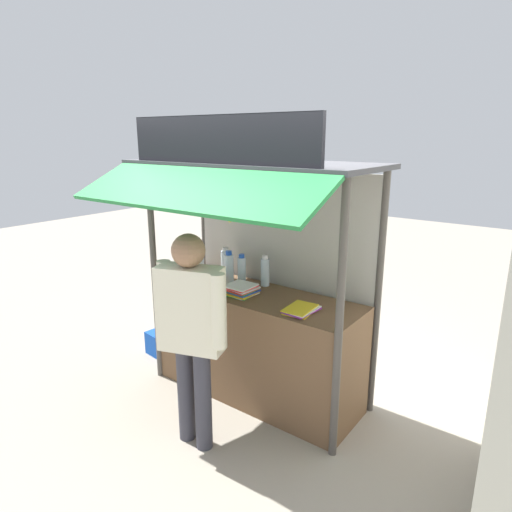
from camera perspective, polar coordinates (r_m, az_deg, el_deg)
name	(u,v)px	position (r m, az deg, el deg)	size (l,w,h in m)	color
ground_plane	(256,392)	(4.41, 0.00, -17.10)	(20.00, 20.00, 0.00)	#9E9384
stall_counter	(256,345)	(4.16, 0.00, -11.32)	(1.95, 0.65, 0.99)	brown
stall_structure	(260,237)	(3.86, 0.47, 2.44)	(2.15, 1.44, 2.50)	#4C4742
water_bottle_front_left	(200,260)	(4.56, -7.17, -0.57)	(0.08, 0.08, 0.28)	silver
water_bottle_center	(229,268)	(4.21, -3.50, -1.58)	(0.09, 0.09, 0.32)	silver
water_bottle_far_left	(226,264)	(4.36, -3.93, -1.02)	(0.09, 0.09, 0.32)	silver
water_bottle_far_right	(265,272)	(4.14, 1.17, -2.01)	(0.08, 0.08, 0.29)	silver
water_bottle_right	(242,270)	(4.21, -1.84, -1.77)	(0.08, 0.08, 0.29)	silver
magazine_stack_left	(241,290)	(3.93, -1.92, -4.35)	(0.27, 0.27, 0.09)	green
magazine_stack_mid_left	(301,310)	(3.59, 5.79, -6.86)	(0.24, 0.33, 0.03)	yellow
magazine_stack_back_right	(206,286)	(4.07, -6.46, -3.83)	(0.27, 0.30, 0.08)	yellow
banana_bunch_leftmost	(176,197)	(3.78, -10.20, 7.53)	(0.09, 0.09, 0.23)	#332D23
banana_bunch_inner_left	(264,212)	(3.19, 1.02, 5.66)	(0.10, 0.10, 0.28)	#332D23
banana_bunch_inner_right	(232,213)	(3.39, -3.16, 5.57)	(0.09, 0.09, 0.31)	#332D23
vendor_person	(191,323)	(3.34, -8.32, -8.53)	(0.64, 0.35, 1.69)	#383842
plastic_crate	(168,342)	(5.14, -11.27, -10.82)	(0.36, 0.36, 0.25)	#194CB2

